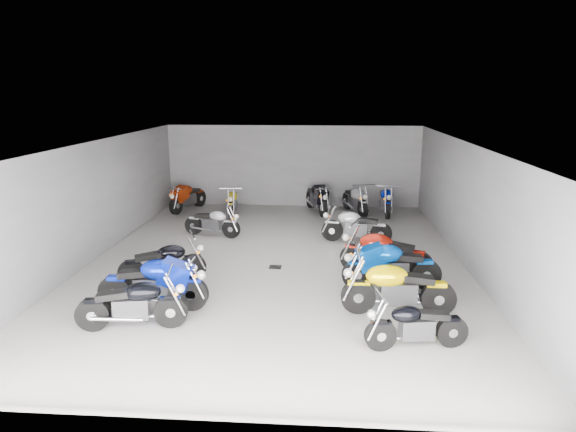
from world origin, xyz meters
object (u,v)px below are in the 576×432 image
motorcycle_back_b (233,202)px  motorcycle_back_e (355,200)px  drain_grate (275,267)px  motorcycle_right_c (391,266)px  motorcycle_back_a (188,197)px  motorcycle_back_d (317,198)px  motorcycle_right_b (397,288)px  motorcycle_back_f (386,200)px  motorcycle_right_f (356,226)px  motorcycle_left_a (133,304)px  motorcycle_right_a (415,325)px  motorcycle_right_d (384,253)px  motorcycle_left_f (213,222)px  motorcycle_left_b (154,284)px  motorcycle_left_c (164,263)px

motorcycle_back_b → motorcycle_back_e: motorcycle_back_e is taller
drain_grate → motorcycle_right_c: bearing=-25.0°
motorcycle_back_a → motorcycle_back_d: 4.99m
motorcycle_right_b → motorcycle_back_f: bearing=-5.5°
motorcycle_right_f → motorcycle_back_a: motorcycle_back_a is taller
drain_grate → motorcycle_left_a: motorcycle_left_a is taller
motorcycle_right_f → motorcycle_back_d: 4.11m
motorcycle_right_c → motorcycle_back_b: bearing=29.6°
motorcycle_right_a → motorcycle_right_d: (-0.14, 3.82, 0.10)m
motorcycle_left_a → motorcycle_right_a: (5.32, -0.41, -0.06)m
motorcycle_back_a → motorcycle_back_e: 6.43m
motorcycle_right_d → motorcycle_back_e: bearing=20.3°
motorcycle_left_f → motorcycle_back_e: (4.68, 3.39, 0.08)m
motorcycle_right_d → motorcycle_back_f: bearing=10.4°
motorcycle_left_a → motorcycle_right_f: bearing=133.7°
motorcycle_left_b → drain_grate: bearing=140.8°
motorcycle_back_b → motorcycle_left_b: bearing=83.7°
motorcycle_right_a → motorcycle_right_d: motorcycle_right_d is taller
motorcycle_left_c → motorcycle_left_b: bearing=-11.8°
motorcycle_right_a → motorcycle_right_d: bearing=-8.4°
motorcycle_left_a → motorcycle_right_b: bearing=91.9°
drain_grate → motorcycle_left_b: motorcycle_left_b is taller
motorcycle_left_b → motorcycle_back_a: bearing=-169.5°
motorcycle_left_a → motorcycle_back_f: motorcycle_back_f is taller
motorcycle_left_b → motorcycle_right_c: (5.11, 1.50, -0.01)m
motorcycle_left_a → motorcycle_right_c: bearing=105.5°
motorcycle_back_a → motorcycle_left_b: bearing=121.7°
motorcycle_right_c → motorcycle_left_f: bearing=45.4°
motorcycle_right_b → motorcycle_right_f: size_ratio=1.11×
motorcycle_left_f → motorcycle_right_d: (5.05, -3.17, 0.10)m
motorcycle_left_a → motorcycle_right_c: motorcycle_right_c is taller
motorcycle_left_a → motorcycle_left_f: motorcycle_left_a is taller
motorcycle_left_f → motorcycle_back_d: 4.80m
drain_grate → motorcycle_right_a: (2.92, -4.17, 0.45)m
motorcycle_left_c → motorcycle_right_a: motorcycle_left_c is taller
motorcycle_right_a → drain_grate: bearing=24.5°
motorcycle_right_a → motorcycle_right_c: (-0.10, 2.85, 0.10)m
motorcycle_left_f → motorcycle_back_b: 2.97m
motorcycle_left_a → motorcycle_right_b: (5.18, 1.05, 0.05)m
drain_grate → motorcycle_back_e: 6.68m
motorcycle_right_a → motorcycle_back_b: 11.17m
motorcycle_right_d → motorcycle_back_d: size_ratio=1.00×
motorcycle_back_e → drain_grate: bearing=50.7°
motorcycle_right_a → motorcycle_back_f: motorcycle_back_f is taller
motorcycle_right_b → motorcycle_back_d: size_ratio=1.04×
motorcycle_right_d → motorcycle_left_c: bearing=117.0°
motorcycle_left_a → motorcycle_left_c: motorcycle_left_a is taller
motorcycle_left_c → motorcycle_back_b: 7.08m
motorcycle_right_c → motorcycle_back_d: (-1.84, 7.67, 0.01)m
motorcycle_left_f → motorcycle_back_a: 3.90m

